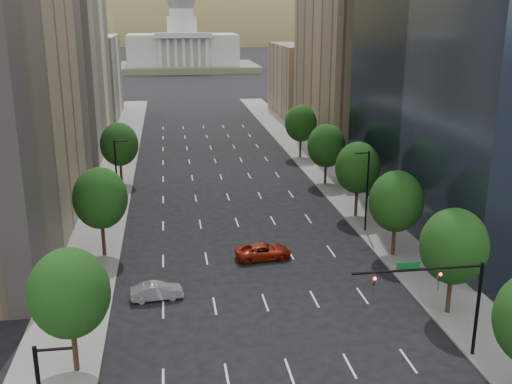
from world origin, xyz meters
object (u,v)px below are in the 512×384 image
traffic_signal (445,290)px  car_silver (157,291)px  capitol (183,49)px  car_red_far (263,251)px

traffic_signal → car_silver: traffic_signal is taller
traffic_signal → capitol: bearing=92.7°
traffic_signal → car_red_far: size_ratio=1.68×
car_silver → capitol: bearing=-8.8°
car_silver → car_red_far: car_red_far is taller
traffic_signal → capitol: capitol is taller
traffic_signal → capitol: (-10.53, 219.71, 3.40)m
capitol → car_red_far: capitol is taller
car_silver → car_red_far: bearing=-61.0°
traffic_signal → capitol: size_ratio=0.15×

